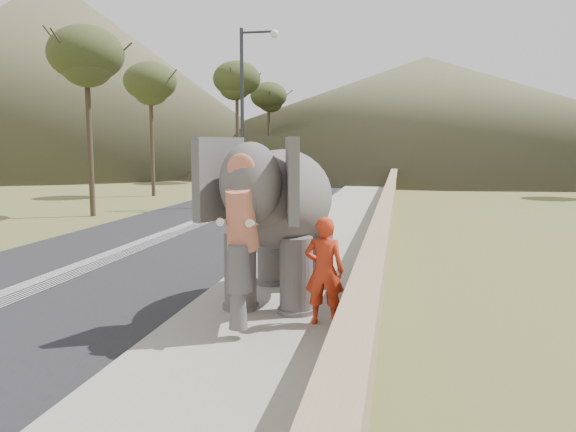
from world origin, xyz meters
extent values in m
plane|color=olive|center=(0.00, 0.00, 0.00)|extent=(160.00, 160.00, 0.00)
cube|color=black|center=(-5.00, 10.00, 0.01)|extent=(7.00, 120.00, 0.03)
cube|color=black|center=(-5.00, 10.00, 0.11)|extent=(0.35, 120.00, 0.22)
cube|color=#9E9687|center=(0.00, 10.00, 0.07)|extent=(3.00, 120.00, 0.15)
cube|color=tan|center=(1.65, 10.00, 0.55)|extent=(0.30, 120.00, 1.10)
cylinder|color=#28292D|center=(-5.00, 18.83, 4.00)|extent=(0.16, 0.16, 8.00)
cylinder|color=#28292D|center=(-4.20, 18.83, 7.80)|extent=(1.60, 0.10, 0.10)
sphere|color=#FFF2CC|center=(-3.50, 18.83, 7.70)|extent=(0.36, 0.36, 0.36)
cylinder|color=#2D2D33|center=(-4.50, 17.90, 1.00)|extent=(0.08, 0.08, 2.00)
cube|color=orange|center=(-4.50, 17.90, 2.10)|extent=(0.60, 0.05, 0.60)
cone|color=brown|center=(-38.00, 55.00, 11.00)|extent=(60.00, 60.00, 22.00)
cone|color=brown|center=(5.00, 70.00, 7.00)|extent=(80.00, 80.00, 14.00)
imported|color=red|center=(0.95, 2.45, 0.99)|extent=(0.61, 0.40, 1.68)
imported|color=maroon|center=(-3.03, 23.08, 0.49)|extent=(0.92, 1.93, 0.97)
imported|color=black|center=(-2.65, 23.08, 1.03)|extent=(0.84, 0.70, 1.57)
camera|label=1|loc=(2.05, -5.90, 2.92)|focal=35.00mm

